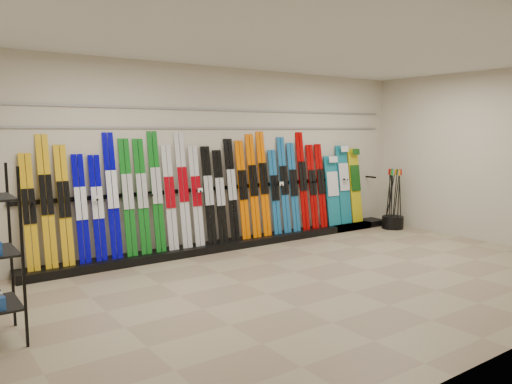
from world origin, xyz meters
TOP-DOWN VIEW (x-y plane):
  - floor at (0.00, 0.00)m, footprint 8.00×8.00m
  - back_wall at (0.00, 2.50)m, footprint 8.00×0.00m
  - right_wall at (4.00, 0.00)m, footprint 0.00×5.00m
  - ceiling at (0.00, 0.00)m, footprint 8.00×8.00m
  - ski_rack_base at (0.22, 2.28)m, footprint 8.00×0.40m
  - skis at (-0.45, 2.35)m, footprint 5.36×0.29m
  - snowboards at (2.77, 2.35)m, footprint 0.94×0.24m
  - pole_bin at (3.60, 1.79)m, footprint 0.43×0.43m
  - ski_poles at (3.60, 1.80)m, footprint 0.30×0.39m
  - slatwall_rail_0 at (0.00, 2.48)m, footprint 7.60×0.02m
  - slatwall_rail_1 at (0.00, 2.48)m, footprint 7.60×0.02m

SIDE VIEW (x-z plane):
  - floor at x=0.00m, z-range 0.00..0.00m
  - ski_rack_base at x=0.22m, z-range 0.00..0.12m
  - pole_bin at x=3.60m, z-range 0.00..0.25m
  - ski_poles at x=3.60m, z-range 0.02..1.20m
  - snowboards at x=2.77m, z-range 0.08..1.62m
  - skis at x=-0.45m, z-range 0.04..1.87m
  - back_wall at x=0.00m, z-range -2.50..5.50m
  - right_wall at x=4.00m, z-range -1.00..4.00m
  - slatwall_rail_0 at x=0.00m, z-range 1.98..2.02m
  - slatwall_rail_1 at x=0.00m, z-range 2.28..2.31m
  - ceiling at x=0.00m, z-range 3.00..3.00m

